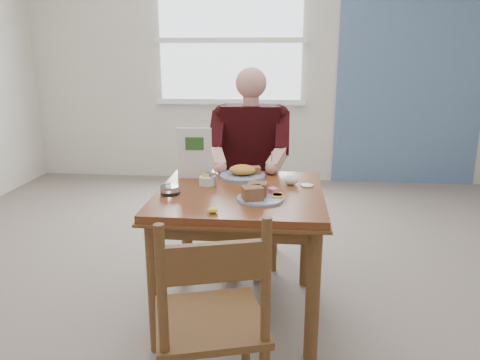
# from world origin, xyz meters

# --- Properties ---
(floor) EXTENTS (6.00, 6.00, 0.00)m
(floor) POSITION_xyz_m (0.00, 0.00, 0.00)
(floor) COLOR #6E6259
(floor) RESTS_ON ground
(wall_back) EXTENTS (5.50, 0.00, 5.50)m
(wall_back) POSITION_xyz_m (0.00, 3.00, 1.40)
(wall_back) COLOR beige
(wall_back) RESTS_ON ground
(accent_panel) EXTENTS (1.60, 0.02, 2.80)m
(accent_panel) POSITION_xyz_m (1.60, 2.98, 1.40)
(accent_panel) COLOR slate
(accent_panel) RESTS_ON ground
(lemon_wedge) EXTENTS (0.05, 0.04, 0.03)m
(lemon_wedge) POSITION_xyz_m (-0.09, -0.37, 0.76)
(lemon_wedge) COLOR yellow
(lemon_wedge) RESTS_ON table
(napkin) EXTENTS (0.10, 0.09, 0.06)m
(napkin) POSITION_xyz_m (0.28, 0.15, 0.78)
(napkin) COLOR white
(napkin) RESTS_ON table
(metal_dish) EXTENTS (0.09, 0.09, 0.01)m
(metal_dish) POSITION_xyz_m (0.37, 0.13, 0.75)
(metal_dish) COLOR silver
(metal_dish) RESTS_ON table
(window) EXTENTS (1.72, 0.04, 1.42)m
(window) POSITION_xyz_m (-0.40, 2.97, 1.60)
(window) COLOR white
(window) RESTS_ON wall_back
(table) EXTENTS (0.92, 0.92, 0.75)m
(table) POSITION_xyz_m (0.00, 0.00, 0.64)
(table) COLOR maroon
(table) RESTS_ON ground
(chair_far) EXTENTS (0.42, 0.42, 0.95)m
(chair_far) POSITION_xyz_m (0.00, 0.80, 0.48)
(chair_far) COLOR brown
(chair_far) RESTS_ON ground
(chair_near) EXTENTS (0.52, 0.52, 0.95)m
(chair_near) POSITION_xyz_m (-0.03, -0.87, 0.48)
(chair_near) COLOR brown
(chair_near) RESTS_ON ground
(diner) EXTENTS (0.53, 0.56, 1.39)m
(diner) POSITION_xyz_m (0.00, 0.71, 0.81)
(diner) COLOR gray
(diner) RESTS_ON chair_far
(near_plate) EXTENTS (0.28, 0.28, 0.08)m
(near_plate) POSITION_xyz_m (0.11, -0.14, 0.78)
(near_plate) COLOR white
(near_plate) RESTS_ON table
(far_plate) EXTENTS (0.33, 0.33, 0.07)m
(far_plate) POSITION_xyz_m (-0.01, 0.30, 0.78)
(far_plate) COLOR white
(far_plate) RESTS_ON table
(caddy) EXTENTS (0.11, 0.11, 0.07)m
(caddy) POSITION_xyz_m (-0.20, 0.10, 0.78)
(caddy) COLOR white
(caddy) RESTS_ON table
(shakers) EXTENTS (0.09, 0.06, 0.08)m
(shakers) POSITION_xyz_m (-0.18, 0.10, 0.79)
(shakers) COLOR white
(shakers) RESTS_ON table
(creamer) EXTENTS (0.13, 0.13, 0.05)m
(creamer) POSITION_xyz_m (-0.36, -0.10, 0.78)
(creamer) COLOR white
(creamer) RESTS_ON table
(menu) EXTENTS (0.21, 0.03, 0.30)m
(menu) POSITION_xyz_m (-0.30, 0.24, 0.90)
(menu) COLOR white
(menu) RESTS_ON table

